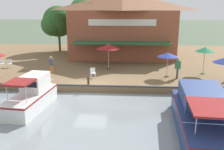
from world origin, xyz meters
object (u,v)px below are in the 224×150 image
Objects in this scene: patio_umbrella_back_row at (168,55)px; cafe_chair_back_row_seat at (93,72)px; person_at_quay_edge at (51,63)px; waterfront_restaurant at (123,24)px; mooring_post at (88,81)px; patio_umbrella_by_entrance at (108,47)px; person_near_entrance at (178,65)px; motorboat_fourth_along at (202,113)px; tree_upstream_bank at (83,13)px; tree_downstream_bank at (57,22)px; cafe_chair_under_first_umbrella at (9,63)px; motorboat_nearest_quay at (35,95)px; patio_umbrella_mid_patio_left at (205,50)px; cafe_chair_mid_patio at (1,63)px.

cafe_chair_back_row_seat is (0.61, -6.57, -1.53)m from patio_umbrella_back_row.
waterfront_restaurant is at bearing 145.02° from person_at_quay_edge.
waterfront_restaurant is 13.41m from mooring_post.
patio_umbrella_by_entrance is 7.02m from person_near_entrance.
waterfront_restaurant is 7.88× the size of person_at_quay_edge.
tree_upstream_bank is at bearing -155.00° from motorboat_fourth_along.
tree_downstream_bank reaches higher than patio_umbrella_by_entrance.
person_near_entrance is at bearing 65.72° from patio_umbrella_back_row.
patio_umbrella_back_row reaches higher than cafe_chair_under_first_umbrella.
cafe_chair_under_first_umbrella is (7.31, -11.46, -3.49)m from waterfront_restaurant.
motorboat_fourth_along is at bearing 29.11° from patio_umbrella_by_entrance.
patio_umbrella_by_entrance is 5.85m from mooring_post.
motorboat_nearest_quay is at bearing -31.25° from cafe_chair_back_row_seat.
tree_downstream_bank is (-9.88, 2.40, 3.51)m from cafe_chair_under_first_umbrella.
cafe_chair_mid_patio is at bearing -93.49° from patio_umbrella_mid_patio_left.
waterfront_restaurant is 10.86m from patio_umbrella_back_row.
cafe_chair_back_row_seat is 0.11× the size of tree_upstream_bank.
cafe_chair_back_row_seat is at bearing -88.25° from person_near_entrance.
patio_umbrella_by_entrance is at bearing 38.42° from tree_downstream_bank.
patio_umbrella_by_entrance reaches higher than person_at_quay_edge.
tree_downstream_bank reaches higher than motorboat_fourth_along.
cafe_chair_mid_patio is 11.03m from tree_downstream_bank.
patio_umbrella_back_row reaches higher than motorboat_fourth_along.
patio_umbrella_by_entrance is (-1.30, -8.95, -0.02)m from patio_umbrella_mid_patio_left.
tree_upstream_bank is at bearing -128.27° from waterfront_restaurant.
waterfront_restaurant is at bearing 120.91° from cafe_chair_mid_patio.
waterfront_restaurant reaches higher than cafe_chair_under_first_umbrella.
motorboat_nearest_quay is 4.53m from mooring_post.
patio_umbrella_by_entrance is 12.70m from tree_downstream_bank.
patio_umbrella_back_row is 1.22× the size of person_near_entrance.
patio_umbrella_by_entrance is 10.38m from cafe_chair_under_first_umbrella.
cafe_chair_mid_patio is 0.14× the size of tree_downstream_bank.
mooring_post is at bearing -67.96° from patio_umbrella_mid_patio_left.
waterfront_restaurant reaches higher than person_at_quay_edge.
motorboat_fourth_along reaches higher than person_at_quay_edge.
cafe_chair_mid_patio is 0.52× the size of person_at_quay_edge.
motorboat_nearest_quay is (6.03, -9.85, -1.73)m from patio_umbrella_back_row.
motorboat_fourth_along is at bearing 52.46° from mooring_post.
person_near_entrance is (-0.23, 7.42, 0.68)m from cafe_chair_back_row_seat.
cafe_chair_back_row_seat is at bearing 72.75° from cafe_chair_mid_patio.
person_near_entrance is at bearing 91.75° from cafe_chair_back_row_seat.
mooring_post is (3.44, 4.03, -0.63)m from person_at_quay_edge.
cafe_chair_mid_patio is 20.41m from motorboat_fourth_along.
waterfront_restaurant reaches higher than motorboat_fourth_along.
tree_downstream_bank is at bearing -132.22° from person_near_entrance.
cafe_chair_back_row_seat is at bearing 70.95° from cafe_chair_under_first_umbrella.
patio_umbrella_by_entrance is 3.34× the size of mooring_post.
tree_downstream_bank is at bearing -133.13° from patio_umbrella_back_row.
person_at_quay_edge reaches higher than mooring_post.
patio_umbrella_mid_patio_left is 10.34m from motorboat_fourth_along.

